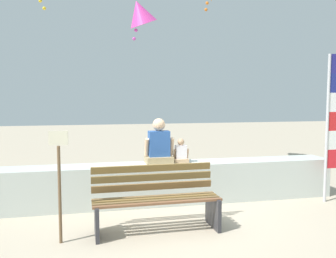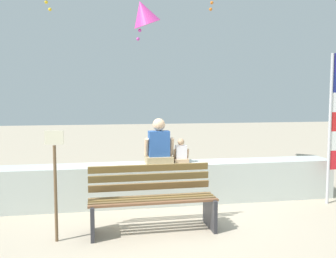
# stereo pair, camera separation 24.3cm
# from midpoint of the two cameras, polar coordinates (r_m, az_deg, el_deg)

# --- Properties ---
(ground_plane) EXTENTS (40.00, 40.00, 0.00)m
(ground_plane) POSITION_cam_midpoint_polar(r_m,az_deg,el_deg) (5.76, 2.39, -13.76)
(ground_plane) COLOR #B2A38B
(seawall_ledge) EXTENTS (6.16, 0.59, 0.70)m
(seawall_ledge) POSITION_cam_midpoint_polar(r_m,az_deg,el_deg) (6.45, 0.76, -8.47)
(seawall_ledge) COLOR #B8C0B9
(seawall_ledge) RESTS_ON ground
(park_bench) EXTENTS (1.77, 0.63, 0.88)m
(park_bench) POSITION_cam_midpoint_polar(r_m,az_deg,el_deg) (5.16, -1.14, -11.07)
(park_bench) COLOR brown
(park_bench) RESTS_ON ground
(person_adult) EXTENTS (0.51, 0.38, 0.79)m
(person_adult) POSITION_cam_midpoint_polar(r_m,az_deg,el_deg) (6.32, -0.34, -2.67)
(person_adult) COLOR tan
(person_adult) RESTS_ON seawall_ledge
(person_child) EXTENTS (0.28, 0.20, 0.43)m
(person_child) POSITION_cam_midpoint_polar(r_m,az_deg,el_deg) (6.42, 3.14, -3.82)
(person_child) COLOR tan
(person_child) RESTS_ON seawall_ledge
(flag_banner) EXTENTS (0.33, 0.05, 2.60)m
(flag_banner) POSITION_cam_midpoint_polar(r_m,az_deg,el_deg) (6.94, 25.72, 1.37)
(flag_banner) COLOR #B7B7BC
(flag_banner) RESTS_ON ground
(kite_magenta) EXTENTS (0.94, 0.85, 0.94)m
(kite_magenta) POSITION_cam_midpoint_polar(r_m,az_deg,el_deg) (8.57, -3.03, 17.78)
(kite_magenta) COLOR #DB3D9E
(sign_post) EXTENTS (0.24, 0.06, 1.44)m
(sign_post) POSITION_cam_midpoint_polar(r_m,az_deg,el_deg) (4.83, -15.94, -7.27)
(sign_post) COLOR brown
(sign_post) RESTS_ON ground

